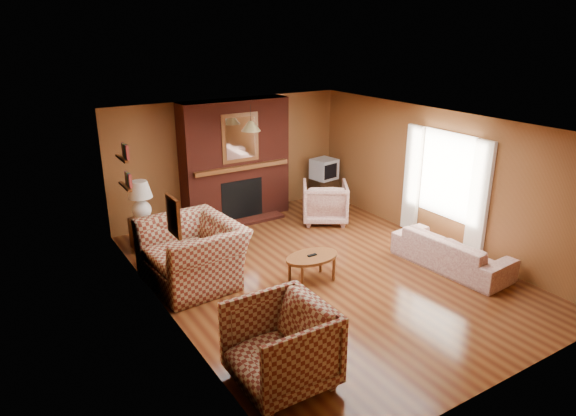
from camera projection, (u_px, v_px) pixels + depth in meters
floor at (321, 272)px, 8.23m from camera, size 6.50×6.50×0.00m
ceiling at (325, 123)px, 7.42m from camera, size 6.50×6.50×0.00m
wall_back at (230, 158)px, 10.42m from camera, size 6.50×0.00×6.50m
wall_front at (509, 289)px, 5.23m from camera, size 6.50×0.00×6.50m
wall_left at (165, 235)px, 6.58m from camera, size 0.00×6.50×6.50m
wall_right at (438, 177)px, 9.08m from camera, size 0.00×6.50×6.50m
fireplace at (236, 161)px, 10.22m from camera, size 2.20×0.82×2.40m
window_right at (444, 185)px, 8.92m from camera, size 0.10×1.85×2.00m
bookshelf at (125, 167)px, 7.97m from camera, size 0.09×0.55×0.71m
botanical_print at (174, 216)px, 6.24m from camera, size 0.05×0.40×0.50m
pendant_light at (251, 126)px, 9.40m from camera, size 0.36×0.36×0.48m
plaid_loveseat at (193, 253)px, 7.77m from camera, size 1.40×1.58×0.96m
plaid_armchair at (281, 346)px, 5.54m from camera, size 1.05×1.02×0.95m
floral_sofa at (451, 251)px, 8.32m from camera, size 0.91×1.99×0.56m
floral_armchair at (325, 202)px, 10.26m from camera, size 1.21×1.22×0.81m
coffee_table at (312, 259)px, 7.84m from camera, size 0.87×0.54×0.44m
side_table at (144, 233)px, 9.05m from camera, size 0.43×0.43×0.55m
table_lamp at (141, 198)px, 8.82m from camera, size 0.42×0.42×0.69m
tv_stand at (324, 191)px, 11.40m from camera, size 0.51×0.47×0.55m
crt_tv at (324, 169)px, 11.23m from camera, size 0.55×0.55×0.44m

